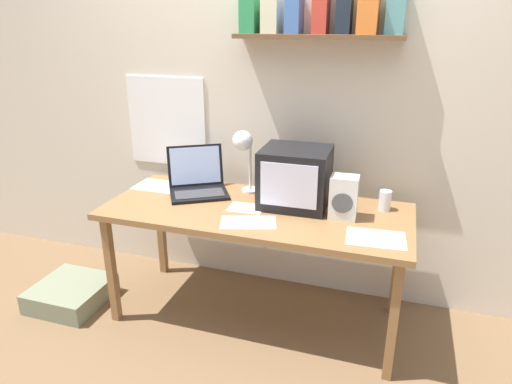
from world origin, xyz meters
TOP-DOWN VIEW (x-y plane):
  - ground_plane at (0.00, 0.00)m, footprint 12.00×12.00m
  - back_wall at (0.00, 0.46)m, footprint 5.60×0.24m
  - corner_desk at (0.00, 0.00)m, footprint 1.71×0.71m
  - crt_monitor at (0.19, 0.12)m, footprint 0.38×0.34m
  - laptop at (-0.42, 0.15)m, footprint 0.45×0.45m
  - desk_lamp at (-0.14, 0.19)m, footprint 0.13×0.18m
  - juice_glass at (0.68, 0.20)m, footprint 0.07×0.07m
  - space_heater at (0.48, 0.03)m, footprint 0.15×0.12m
  - open_notebook at (0.02, -0.19)m, footprint 0.32×0.24m
  - loose_paper_near_laptop at (-0.70, 0.16)m, footprint 0.30×0.21m
  - printed_handout at (-0.05, -0.01)m, footprint 0.20×0.15m
  - loose_paper_near_monitor at (0.67, -0.18)m, footprint 0.30×0.22m
  - floor_cushion at (-1.16, -0.24)m, footprint 0.43×0.43m

SIDE VIEW (x-z plane):
  - ground_plane at x=0.00m, z-range 0.00..0.00m
  - floor_cushion at x=-1.16m, z-range 0.00..0.13m
  - corner_desk at x=0.00m, z-range 0.30..1.01m
  - open_notebook at x=0.02m, z-range 0.71..0.71m
  - loose_paper_near_laptop at x=-0.70m, z-range 0.71..0.71m
  - printed_handout at x=-0.05m, z-range 0.71..0.71m
  - loose_paper_near_monitor at x=0.67m, z-range 0.71..0.71m
  - juice_glass at x=0.68m, z-range 0.70..0.82m
  - laptop at x=-0.42m, z-range 0.64..0.91m
  - space_heater at x=0.48m, z-range 0.71..0.94m
  - crt_monitor at x=0.19m, z-range 0.71..1.04m
  - desk_lamp at x=-0.14m, z-range 0.81..1.21m
  - back_wall at x=0.00m, z-range 0.01..2.61m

